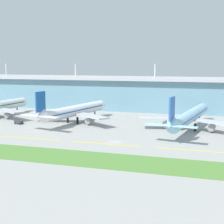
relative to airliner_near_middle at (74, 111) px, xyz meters
The scene contains 9 objects.
ground_plane 49.45m from the airliner_near_middle, 46.47° to the right, with size 600.00×600.00×0.00m, color #9E9E99.
terminal_building 69.28m from the airliner_near_middle, 60.75° to the left, with size 288.00×34.00×31.28m.
airliner_near_middle is the anchor object (origin of this frame).
airliner_far_middle 60.60m from the airliner_near_middle, ahead, with size 48.25×71.50×18.90m.
taxiway_stripe_mid_west 40.81m from the airliner_near_middle, 94.60° to the right, with size 28.00×0.70×0.04m, color yellow.
taxiway_stripe_centre 51.01m from the airliner_near_middle, 52.55° to the right, with size 28.00×0.70×0.04m, color yellow.
taxiway_stripe_mid_east 76.49m from the airliner_near_middle, 31.81° to the right, with size 28.00×0.70×0.04m, color yellow.
grass_verge 70.87m from the airliner_near_middle, 61.42° to the right, with size 300.00×18.00×0.10m, color #518438.
pushback_tug 29.51m from the airliner_near_middle, 155.85° to the right, with size 4.83×3.35×1.85m.
Camera 1 is at (38.37, -129.65, 32.28)m, focal length 54.30 mm.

